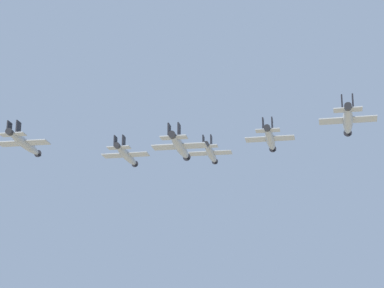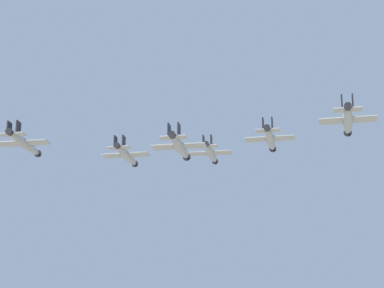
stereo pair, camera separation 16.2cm
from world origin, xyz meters
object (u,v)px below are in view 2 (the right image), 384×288
(jet_lead, at_px, (211,153))
(jet_right_wingman, at_px, (270,139))
(jet_right_outer, at_px, (348,120))
(jet_slot_rear, at_px, (180,147))
(jet_left_wingman, at_px, (127,155))
(jet_left_outer, at_px, (25,143))

(jet_lead, height_order, jet_right_wingman, jet_lead)
(jet_right_outer, bearing_deg, jet_slot_rear, 90.64)
(jet_left_wingman, bearing_deg, jet_lead, -40.18)
(jet_left_wingman, bearing_deg, jet_right_wingman, -89.82)
(jet_right_outer, bearing_deg, jet_lead, 41.00)
(jet_lead, height_order, jet_left_wingman, jet_lead)
(jet_left_wingman, xyz_separation_m, jet_slot_rear, (-14.44, -21.60, -4.82))
(jet_left_outer, relative_size, jet_right_outer, 0.98)
(jet_slot_rear, bearing_deg, jet_left_outer, 89.44)
(jet_lead, height_order, jet_left_outer, jet_lead)
(jet_slot_rear, bearing_deg, jet_left_wingman, 39.81)
(jet_slot_rear, bearing_deg, jet_right_outer, -90.56)
(jet_left_outer, relative_size, jet_slot_rear, 1.00)
(jet_left_wingman, distance_m, jet_left_outer, 26.07)
(jet_left_wingman, relative_size, jet_right_outer, 0.97)
(jet_right_outer, bearing_deg, jet_left_outer, 90.63)
(jet_right_outer, height_order, jet_slot_rear, jet_right_outer)
(jet_lead, relative_size, jet_left_wingman, 1.01)
(jet_lead, height_order, jet_slot_rear, jet_lead)
(jet_lead, relative_size, jet_right_outer, 0.98)
(jet_left_outer, bearing_deg, jet_right_wingman, -69.38)
(jet_right_wingman, xyz_separation_m, jet_left_outer, (-32.84, 43.15, -4.20))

